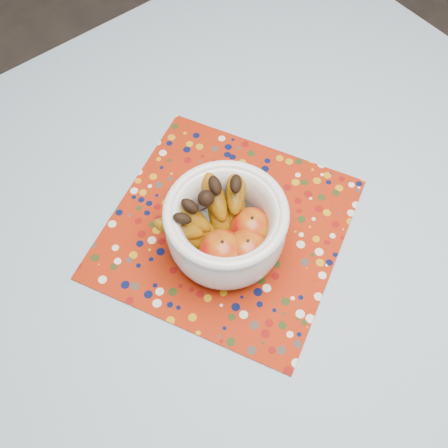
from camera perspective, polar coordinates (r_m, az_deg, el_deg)
name	(u,v)px	position (r m, az deg, el deg)	size (l,w,h in m)	color
table	(265,249)	(1.04, 4.50, -2.75)	(1.20, 1.20, 0.75)	brown
tablecloth	(268,229)	(0.96, 4.83, -0.53)	(1.32, 1.32, 0.01)	#6187A3
placemat	(226,228)	(0.95, 0.23, -0.41)	(0.41, 0.41, 0.00)	maroon
fruit_bowl	(221,225)	(0.88, -0.29, -0.11)	(0.24, 0.21, 0.15)	silver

